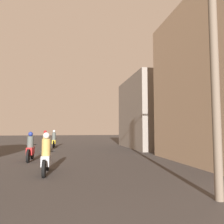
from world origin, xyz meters
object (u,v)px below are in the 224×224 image
at_px(motorcycle_white, 45,143).
at_px(motorcycle_red, 30,149).
at_px(motorcycle_yellow, 54,140).
at_px(building_right_far, 158,113).
at_px(utility_pole_near, 214,57).
at_px(motorcycle_silver, 46,157).

bearing_deg(motorcycle_white, motorcycle_red, -86.81).
distance_m(motorcycle_red, motorcycle_yellow, 8.68).
bearing_deg(building_right_far, motorcycle_white, -167.52).
distance_m(building_right_far, utility_pole_near, 14.97).
distance_m(motorcycle_red, utility_pole_near, 9.81).
distance_m(motorcycle_red, motorcycle_white, 4.43).
bearing_deg(motorcycle_white, motorcycle_silver, -76.87).
bearing_deg(motorcycle_red, motorcycle_white, 83.92).
bearing_deg(motorcycle_red, motorcycle_silver, -74.52).
relative_size(motorcycle_silver, motorcycle_yellow, 1.02).
distance_m(motorcycle_silver, motorcycle_yellow, 12.28).
height_order(motorcycle_yellow, utility_pole_near, utility_pole_near).
xyz_separation_m(motorcycle_silver, motorcycle_yellow, (-0.49, 12.27, 0.01)).
height_order(motorcycle_red, motorcycle_white, motorcycle_white).
relative_size(motorcycle_red, building_right_far, 0.26).
bearing_deg(utility_pole_near, motorcycle_white, 113.17).
distance_m(motorcycle_white, building_right_far, 10.34).
relative_size(motorcycle_silver, building_right_far, 0.26).
distance_m(motorcycle_white, motorcycle_yellow, 4.25).
xyz_separation_m(motorcycle_white, utility_pole_near, (5.16, -12.06, 2.81)).
height_order(motorcycle_silver, building_right_far, building_right_far).
relative_size(motorcycle_silver, motorcycle_white, 1.01).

